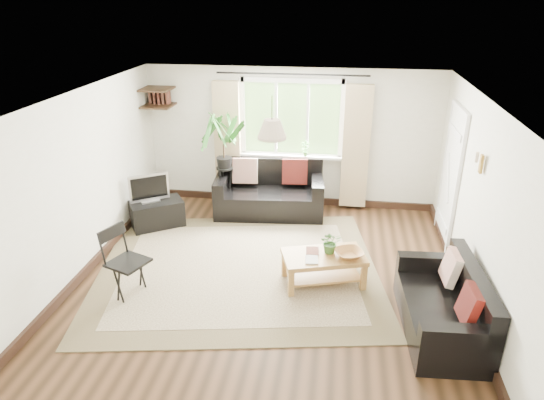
# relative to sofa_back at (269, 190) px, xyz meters

# --- Properties ---
(floor) EXTENTS (5.50, 5.50, 0.00)m
(floor) POSITION_rel_sofa_back_xyz_m (0.31, -2.24, -0.43)
(floor) COLOR black
(floor) RESTS_ON ground
(ceiling) EXTENTS (5.50, 5.50, 0.00)m
(ceiling) POSITION_rel_sofa_back_xyz_m (0.31, -2.24, 1.97)
(ceiling) COLOR white
(ceiling) RESTS_ON floor
(wall_back) EXTENTS (5.00, 0.02, 2.40)m
(wall_back) POSITION_rel_sofa_back_xyz_m (0.31, 0.51, 0.77)
(wall_back) COLOR silver
(wall_back) RESTS_ON floor
(wall_front) EXTENTS (5.00, 0.02, 2.40)m
(wall_front) POSITION_rel_sofa_back_xyz_m (0.31, -4.99, 0.77)
(wall_front) COLOR silver
(wall_front) RESTS_ON floor
(wall_left) EXTENTS (0.02, 5.50, 2.40)m
(wall_left) POSITION_rel_sofa_back_xyz_m (-2.19, -2.24, 0.77)
(wall_left) COLOR silver
(wall_left) RESTS_ON floor
(wall_right) EXTENTS (0.02, 5.50, 2.40)m
(wall_right) POSITION_rel_sofa_back_xyz_m (2.81, -2.24, 0.77)
(wall_right) COLOR silver
(wall_right) RESTS_ON floor
(rug) EXTENTS (4.30, 3.86, 0.02)m
(rug) POSITION_rel_sofa_back_xyz_m (-0.15, -1.90, -0.42)
(rug) COLOR beige
(rug) RESTS_ON floor
(window) EXTENTS (2.50, 0.16, 2.16)m
(window) POSITION_rel_sofa_back_xyz_m (0.31, 0.47, 1.12)
(window) COLOR white
(window) RESTS_ON wall_back
(door) EXTENTS (0.06, 0.96, 2.06)m
(door) POSITION_rel_sofa_back_xyz_m (2.78, -0.54, 0.57)
(door) COLOR silver
(door) RESTS_ON wall_right
(corner_shelf) EXTENTS (0.50, 0.50, 0.34)m
(corner_shelf) POSITION_rel_sofa_back_xyz_m (-1.94, 0.26, 1.46)
(corner_shelf) COLOR black
(corner_shelf) RESTS_ON wall_back
(pendant_lamp) EXTENTS (0.36, 0.36, 0.54)m
(pendant_lamp) POSITION_rel_sofa_back_xyz_m (0.31, -1.84, 1.62)
(pendant_lamp) COLOR beige
(pendant_lamp) RESTS_ON ceiling
(wall_sconce) EXTENTS (0.12, 0.12, 0.28)m
(wall_sconce) POSITION_rel_sofa_back_xyz_m (2.74, -1.94, 1.31)
(wall_sconce) COLOR beige
(wall_sconce) RESTS_ON wall_right
(sofa_back) EXTENTS (1.88, 1.06, 0.85)m
(sofa_back) POSITION_rel_sofa_back_xyz_m (0.00, 0.00, 0.00)
(sofa_back) COLOR black
(sofa_back) RESTS_ON floor
(sofa_right) EXTENTS (1.60, 0.87, 0.73)m
(sofa_right) POSITION_rel_sofa_back_xyz_m (2.36, -2.83, -0.06)
(sofa_right) COLOR black
(sofa_right) RESTS_ON floor
(coffee_table) EXTENTS (1.16, 0.85, 0.43)m
(coffee_table) POSITION_rel_sofa_back_xyz_m (1.02, -2.07, -0.21)
(coffee_table) COLOR brown
(coffee_table) RESTS_ON floor
(table_plant) EXTENTS (0.30, 0.27, 0.30)m
(table_plant) POSITION_rel_sofa_back_xyz_m (1.10, -1.99, 0.15)
(table_plant) COLOR #345D25
(table_plant) RESTS_ON coffee_table
(bowl) EXTENTS (0.46, 0.46, 0.09)m
(bowl) POSITION_rel_sofa_back_xyz_m (1.34, -2.07, 0.04)
(bowl) COLOR #A46D38
(bowl) RESTS_ON coffee_table
(book_a) EXTENTS (0.18, 0.23, 0.02)m
(book_a) POSITION_rel_sofa_back_xyz_m (0.79, -2.23, 0.01)
(book_a) COLOR silver
(book_a) RESTS_ON coffee_table
(book_b) EXTENTS (0.18, 0.23, 0.02)m
(book_b) POSITION_rel_sofa_back_xyz_m (0.79, -2.02, 0.01)
(book_b) COLOR brown
(book_b) RESTS_ON coffee_table
(tv_stand) EXTENTS (0.93, 0.83, 0.44)m
(tv_stand) POSITION_rel_sofa_back_xyz_m (-1.72, -0.77, -0.21)
(tv_stand) COLOR black
(tv_stand) RESTS_ON floor
(tv) EXTENTS (0.64, 0.52, 0.48)m
(tv) POSITION_rel_sofa_back_xyz_m (-1.82, -0.77, 0.25)
(tv) COLOR #A5A5AA
(tv) RESTS_ON tv_stand
(palm_stand) EXTENTS (0.82, 0.82, 1.70)m
(palm_stand) POSITION_rel_sofa_back_xyz_m (-0.77, 0.03, 0.42)
(palm_stand) COLOR black
(palm_stand) RESTS_ON floor
(folding_chair) EXTENTS (0.61, 0.61, 0.91)m
(folding_chair) POSITION_rel_sofa_back_xyz_m (-1.36, -2.68, 0.03)
(folding_chair) COLOR black
(folding_chair) RESTS_ON floor
(sill_plant) EXTENTS (0.14, 0.10, 0.27)m
(sill_plant) POSITION_rel_sofa_back_xyz_m (0.56, 0.39, 0.64)
(sill_plant) COLOR #2D6023
(sill_plant) RESTS_ON window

